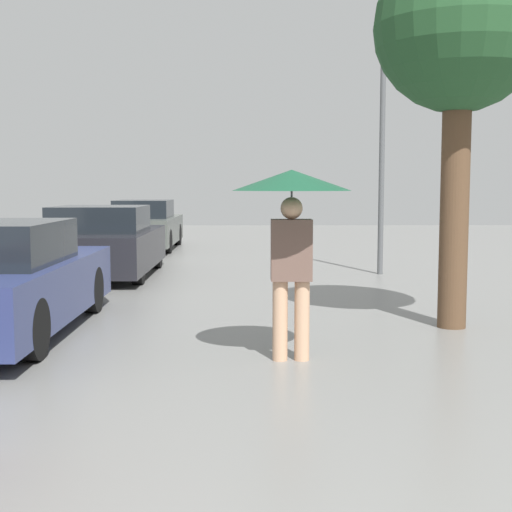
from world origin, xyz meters
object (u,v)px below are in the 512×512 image
Objects in this scene: pedestrian at (292,205)px; street_lamp at (383,115)px; parked_car_farthest at (145,226)px; parked_car_third at (102,244)px; tree at (459,34)px.

street_lamp reaches higher than pedestrian.
parked_car_farthest is 8.05m from street_lamp.
parked_car_third is at bearing -177.61° from street_lamp.
street_lamp reaches higher than tree.
pedestrian is 0.45× the size of parked_car_farthest.
pedestrian is at bearing -141.66° from tree.
tree is (5.18, -4.98, 2.83)m from parked_car_third.
tree is 5.22m from street_lamp.
tree reaches higher than parked_car_third.
parked_car_farthest is (-3.18, 12.36, -0.89)m from pedestrian.
parked_car_farthest is (-0.03, 5.78, 0.00)m from parked_car_third.
pedestrian is at bearing -75.57° from parked_car_farthest.
parked_car_third is (-3.15, 6.58, -0.89)m from pedestrian.
tree is at bearing 38.34° from pedestrian.
parked_car_farthest is 0.91× the size of tree.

